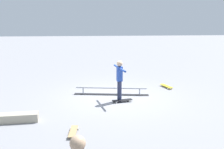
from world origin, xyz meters
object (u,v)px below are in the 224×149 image
object	(u,v)px
grind_rail	(111,92)
loose_skateboard_yellow	(166,86)
skateboard_main	(122,100)
skater_main	(120,78)
loose_skateboard_natural	(73,131)
skate_ledge	(3,118)

from	to	relation	value
grind_rail	loose_skateboard_yellow	size ratio (longest dim) A/B	3.88
skateboard_main	skater_main	bearing A→B (deg)	-61.67
skater_main	skateboard_main	size ratio (longest dim) A/B	1.97
grind_rail	loose_skateboard_natural	size ratio (longest dim) A/B	3.93
skate_ledge	loose_skateboard_yellow	distance (m)	7.27
loose_skateboard_yellow	loose_skateboard_natural	bearing A→B (deg)	-60.94
loose_skateboard_natural	loose_skateboard_yellow	world-z (taller)	same
grind_rail	loose_skateboard_natural	xyz separation A→B (m)	(1.35, 3.70, -0.06)
skater_main	skateboard_main	bearing A→B (deg)	-152.38
skater_main	loose_skateboard_natural	size ratio (longest dim) A/B	2.01
skate_ledge	skateboard_main	world-z (taller)	skate_ledge
grind_rail	skater_main	xyz separation A→B (m)	(-0.27, 0.89, 0.81)
skate_ledge	skateboard_main	distance (m)	4.36
skateboard_main	skate_ledge	bearing A→B (deg)	11.27
grind_rail	loose_skateboard_yellow	xyz separation A→B (m)	(-2.65, -0.93, -0.06)
skater_main	loose_skateboard_yellow	distance (m)	3.12
grind_rail	skate_ledge	world-z (taller)	grind_rail
skate_ledge	loose_skateboard_yellow	world-z (taller)	skate_ledge
skateboard_main	loose_skateboard_natural	bearing A→B (deg)	45.32
skateboard_main	loose_skateboard_natural	distance (m)	3.20
skater_main	loose_skateboard_yellow	size ratio (longest dim) A/B	1.98
skate_ledge	loose_skateboard_yellow	size ratio (longest dim) A/B	2.65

